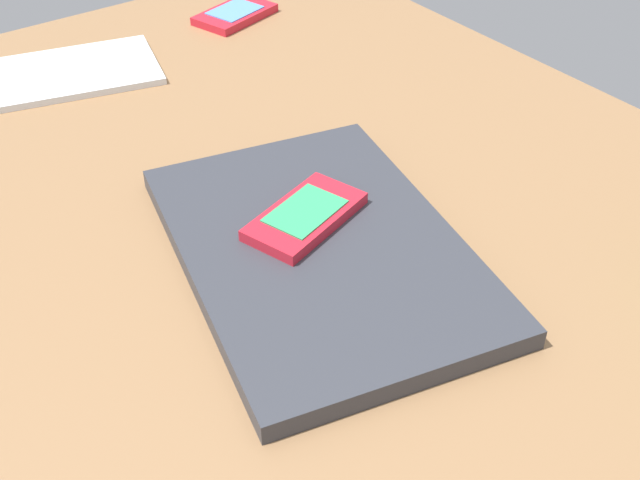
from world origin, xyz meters
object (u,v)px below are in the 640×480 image
laptop_closed (320,250)px  notepad (68,73)px  cell_phone_on_desk (235,14)px  cell_phone_on_laptop (305,216)px

laptop_closed → notepad: (-45.55, -4.24, -0.52)cm
cell_phone_on_desk → notepad: cell_phone_on_desk is taller
laptop_closed → notepad: bearing=-161.8°
laptop_closed → cell_phone_on_desk: bearing=169.5°
notepad → laptop_closed: bearing=19.8°
laptop_closed → cell_phone_on_laptop: bearing=-178.8°
cell_phone_on_laptop → notepad: size_ratio=0.59×
cell_phone_on_laptop → laptop_closed: bearing=-11.7°
cell_phone_on_desk → notepad: (2.89, -25.17, -0.18)cm
notepad → cell_phone_on_laptop: bearing=21.0°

